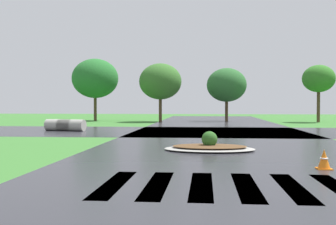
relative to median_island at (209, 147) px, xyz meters
name	(u,v)px	position (x,y,z in m)	size (l,w,h in m)	color
asphalt_roadway	(230,154)	(0.67, -1.00, -0.13)	(10.10, 80.00, 0.01)	#2B2B30
asphalt_cross_road	(219,132)	(0.67, 9.59, -0.13)	(90.00, 9.09, 0.01)	#2B2B30
crosswalk_stripes	(246,186)	(0.67, -6.21, -0.13)	(5.85, 2.98, 0.01)	white
median_island	(209,147)	(0.00, 0.00, 0.00)	(3.21, 2.04, 0.68)	#9E9B93
drainage_pipe_stack	(65,125)	(-8.59, 9.48, 0.22)	(2.59, 1.15, 0.70)	#9E9B93
traffic_cone	(324,160)	(2.84, -3.88, 0.11)	(0.36, 0.36, 0.51)	orange
background_treeline	(277,78)	(6.29, 23.25, 3.80)	(38.74, 6.37, 6.29)	#4C3823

